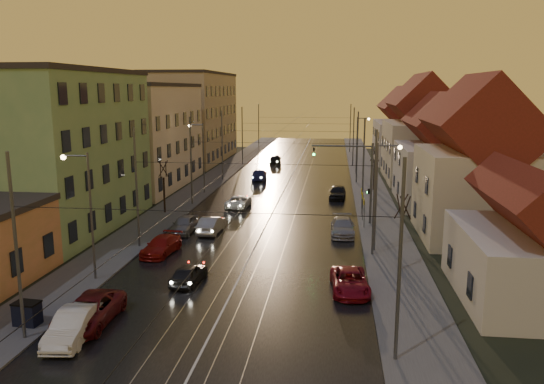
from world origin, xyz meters
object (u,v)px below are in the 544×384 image
at_px(parked_right_0, 350,282).
at_px(dumpster, 27,314).
at_px(traffic_light_mast, 360,173).
at_px(parked_right_1, 343,227).
at_px(street_lamp_3, 359,140).
at_px(driving_car_1, 211,225).
at_px(street_lamp_2, 201,151).
at_px(parked_left_0, 73,326).
at_px(parked_right_2, 338,192).
at_px(driving_car_0, 189,274).
at_px(driving_car_4, 275,159).
at_px(street_lamp_0, 86,204).
at_px(parked_left_1, 89,311).
at_px(street_lamp_1, 381,186).
at_px(parked_left_3, 184,224).
at_px(driving_car_2, 239,201).
at_px(driving_car_3, 259,175).
at_px(parked_left_2, 161,246).

bearing_deg(parked_right_0, dumpster, -161.50).
relative_size(traffic_light_mast, parked_right_1, 1.55).
bearing_deg(street_lamp_3, traffic_light_mast, -92.27).
bearing_deg(driving_car_1, dumpster, 77.31).
relative_size(street_lamp_2, parked_left_0, 1.85).
height_order(traffic_light_mast, parked_right_2, traffic_light_mast).
height_order(driving_car_0, driving_car_4, driving_car_4).
bearing_deg(street_lamp_3, dumpster, -109.92).
distance_m(street_lamp_0, street_lamp_2, 28.00).
height_order(driving_car_1, parked_left_1, parked_left_1).
xyz_separation_m(street_lamp_0, street_lamp_3, (18.21, 44.00, 0.00)).
bearing_deg(parked_right_0, driving_car_0, 174.54).
relative_size(street_lamp_1, driving_car_0, 2.20).
bearing_deg(traffic_light_mast, driving_car_0, -124.72).
bearing_deg(driving_car_1, parked_right_2, -121.66).
xyz_separation_m(driving_car_0, parked_left_3, (-3.53, 11.37, 0.09)).
bearing_deg(street_lamp_2, driving_car_1, -73.16).
xyz_separation_m(driving_car_0, driving_car_1, (-1.29, 11.56, 0.08)).
bearing_deg(dumpster, street_lamp_1, 43.67).
distance_m(driving_car_4, dumpster, 60.23).
relative_size(driving_car_2, parked_left_3, 1.08).
relative_size(driving_car_4, dumpster, 3.78).
xyz_separation_m(street_lamp_1, driving_car_1, (-13.31, 3.82, -4.19)).
distance_m(street_lamp_3, dumpster, 54.03).
height_order(street_lamp_3, parked_right_0, street_lamp_3).
xyz_separation_m(street_lamp_2, parked_left_0, (2.78, -35.65, -4.17)).
distance_m(street_lamp_1, driving_car_3, 33.11).
bearing_deg(driving_car_1, parked_left_1, 85.72).
xyz_separation_m(street_lamp_2, parked_left_3, (2.66, -16.37, -4.17)).
height_order(parked_right_1, dumpster, parked_right_1).
bearing_deg(parked_left_0, driving_car_2, 78.93).
bearing_deg(parked_right_2, parked_right_0, -84.99).
bearing_deg(dumpster, traffic_light_mast, 57.79).
bearing_deg(street_lamp_2, street_lamp_3, 41.31).
xyz_separation_m(street_lamp_3, dumpster, (-18.35, -50.65, -4.19)).
bearing_deg(driving_car_0, parked_left_3, -66.40).
xyz_separation_m(street_lamp_2, driving_car_1, (4.90, -16.18, -4.19)).
distance_m(street_lamp_0, driving_car_4, 53.75).
relative_size(driving_car_0, driving_car_2, 0.81).
distance_m(parked_left_2, parked_right_1, 14.66).
bearing_deg(street_lamp_2, driving_car_0, -77.42).
xyz_separation_m(parked_left_1, parked_right_2, (12.55, 33.10, 0.01)).
bearing_deg(driving_car_3, driving_car_2, 84.95).
bearing_deg(dumpster, parked_left_3, 86.35).
distance_m(street_lamp_2, parked_left_0, 36.00).
relative_size(street_lamp_2, parked_left_3, 1.91).
bearing_deg(street_lamp_0, parked_left_0, -70.05).
height_order(parked_left_0, parked_left_3, same).
distance_m(street_lamp_0, parked_left_0, 9.14).
xyz_separation_m(driving_car_2, dumpster, (-5.56, -28.15, 0.08)).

